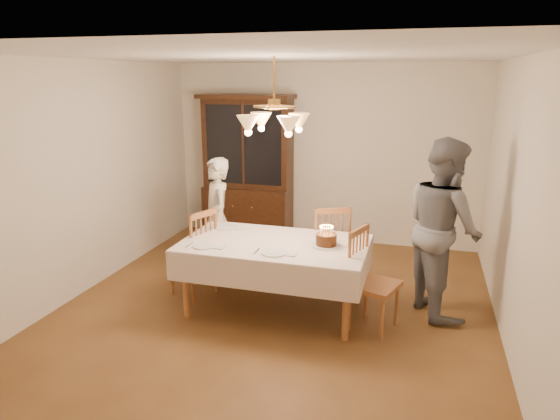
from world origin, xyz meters
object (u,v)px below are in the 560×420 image
(dining_table, at_px, (275,249))
(birthday_cake, at_px, (326,240))
(chair_far_side, at_px, (329,250))
(elderly_woman, at_px, (217,220))
(china_hutch, at_px, (248,171))

(dining_table, distance_m, birthday_cake, 0.55)
(chair_far_side, distance_m, elderly_woman, 1.38)
(dining_table, distance_m, chair_far_side, 0.92)
(birthday_cake, bearing_deg, elderly_woman, 157.36)
(dining_table, xyz_separation_m, china_hutch, (-1.10, 2.25, 0.36))
(china_hutch, xyz_separation_m, elderly_woman, (0.18, -1.62, -0.29))
(dining_table, relative_size, birthday_cake, 6.33)
(chair_far_side, bearing_deg, dining_table, -118.83)
(chair_far_side, bearing_deg, elderly_woman, -173.76)
(dining_table, xyz_separation_m, chair_far_side, (0.43, 0.78, -0.24))
(china_hutch, xyz_separation_m, birthday_cake, (1.63, -2.23, -0.22))
(elderly_woman, bearing_deg, birthday_cake, 31.89)
(china_hutch, bearing_deg, chair_far_side, -44.00)
(elderly_woman, distance_m, birthday_cake, 1.57)
(chair_far_side, distance_m, birthday_cake, 0.85)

